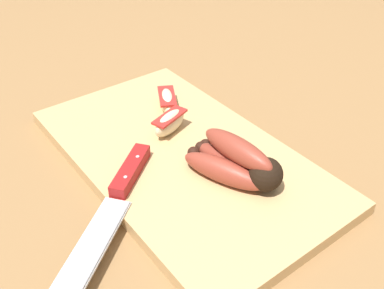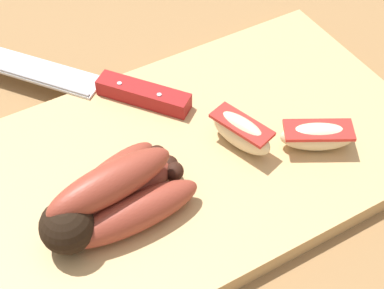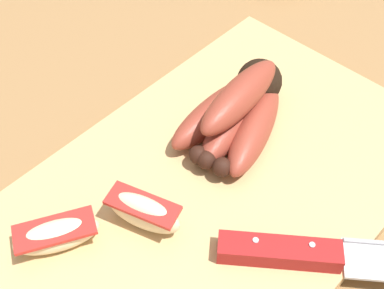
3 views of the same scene
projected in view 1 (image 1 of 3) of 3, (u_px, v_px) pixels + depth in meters
ground_plane at (182, 163)px, 0.67m from camera, size 6.00×6.00×0.00m
cutting_board at (181, 157)px, 0.66m from camera, size 0.48×0.27×0.02m
banana_bunch at (237, 162)px, 0.60m from camera, size 0.14×0.09×0.06m
chefs_knife at (119, 197)px, 0.57m from camera, size 0.19×0.24×0.02m
apple_wedge_near at (167, 100)px, 0.75m from camera, size 0.07×0.06×0.03m
apple_wedge_middle at (170, 122)px, 0.69m from camera, size 0.04×0.07×0.04m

